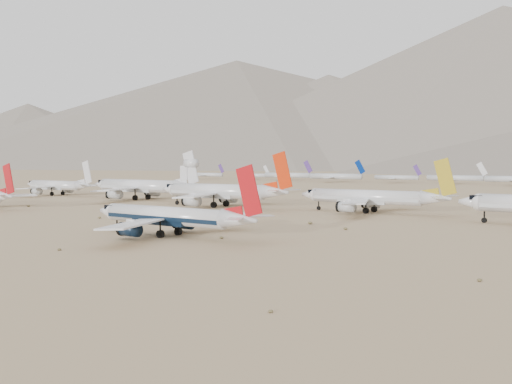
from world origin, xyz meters
TOP-DOWN VIEW (x-y plane):
  - ground at (0.00, 0.00)m, footprint 7000.00×7000.00m
  - main_airliner at (13.79, -2.18)m, footprint 43.93×42.91m
  - row2_gold_tail at (24.61, 75.63)m, footprint 48.32×47.26m
  - row2_orange_tail at (-27.93, 65.73)m, footprint 54.63×53.45m
  - row2_white_trijet at (-78.54, 76.39)m, footprint 57.94×56.63m
  - row2_white_twin at (-136.66, 75.51)m, footprint 46.81×45.81m
  - desert_scrub at (4.75, -22.15)m, footprint 261.14×127.22m

SIDE VIEW (x-z plane):
  - ground at x=0.00m, z-range 0.00..0.00m
  - desert_scrub at x=4.75m, z-range -0.04..0.63m
  - main_airliner at x=13.79m, z-range -3.49..12.01m
  - row2_white_twin at x=-136.66m, z-range -3.65..13.07m
  - row2_gold_tail at x=24.61m, z-range -3.79..13.41m
  - row2_orange_tail at x=-27.93m, z-range -4.28..15.21m
  - row2_white_trijet at x=-78.54m, z-range -4.32..16.21m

